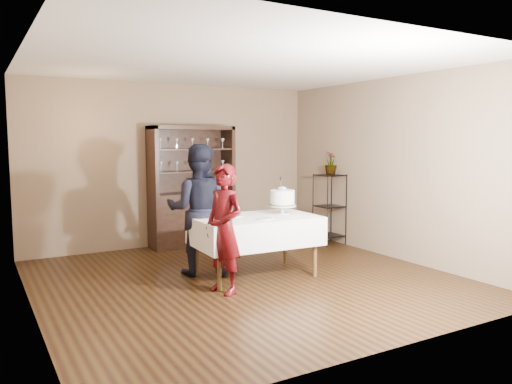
# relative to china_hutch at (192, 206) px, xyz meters

# --- Properties ---
(floor) EXTENTS (5.00, 5.00, 0.00)m
(floor) POSITION_rel_china_hutch_xyz_m (-0.20, -2.25, -0.66)
(floor) COLOR black
(floor) RESTS_ON ground
(ceiling) EXTENTS (5.00, 5.00, 0.00)m
(ceiling) POSITION_rel_china_hutch_xyz_m (-0.20, -2.25, 2.04)
(ceiling) COLOR silver
(ceiling) RESTS_ON back_wall
(back_wall) EXTENTS (5.00, 0.02, 2.70)m
(back_wall) POSITION_rel_china_hutch_xyz_m (-0.20, 0.25, 0.69)
(back_wall) COLOR #73634A
(back_wall) RESTS_ON floor
(wall_left) EXTENTS (0.02, 5.00, 2.70)m
(wall_left) POSITION_rel_china_hutch_xyz_m (-2.70, -2.25, 0.69)
(wall_left) COLOR #73634A
(wall_left) RESTS_ON floor
(wall_right) EXTENTS (0.02, 5.00, 2.70)m
(wall_right) POSITION_rel_china_hutch_xyz_m (2.30, -2.25, 0.69)
(wall_right) COLOR #73634A
(wall_right) RESTS_ON floor
(china_hutch) EXTENTS (1.40, 0.48, 2.00)m
(china_hutch) POSITION_rel_china_hutch_xyz_m (0.00, 0.00, 0.00)
(china_hutch) COLOR black
(china_hutch) RESTS_ON floor
(plant_etagere) EXTENTS (0.42, 0.42, 1.20)m
(plant_etagere) POSITION_rel_china_hutch_xyz_m (2.08, -1.05, -0.01)
(plant_etagere) COLOR black
(plant_etagere) RESTS_ON floor
(cake_table) EXTENTS (1.61, 1.03, 0.79)m
(cake_table) POSITION_rel_china_hutch_xyz_m (-0.02, -2.18, -0.06)
(cake_table) COLOR white
(cake_table) RESTS_ON floor
(woman) EXTENTS (0.50, 0.63, 1.50)m
(woman) POSITION_rel_china_hutch_xyz_m (-0.69, -2.61, 0.09)
(woman) COLOR #3B0507
(woman) RESTS_ON floor
(man) EXTENTS (1.05, 0.98, 1.72)m
(man) POSITION_rel_china_hutch_xyz_m (-0.62, -1.71, 0.20)
(man) COLOR black
(man) RESTS_ON floor
(cake) EXTENTS (0.41, 0.41, 0.50)m
(cake) POSITION_rel_china_hutch_xyz_m (0.41, -2.15, 0.32)
(cake) COLOR silver
(cake) RESTS_ON cake_table
(plate_near) EXTENTS (0.22, 0.22, 0.01)m
(plate_near) POSITION_rel_china_hutch_xyz_m (-0.03, -2.44, 0.13)
(plate_near) COLOR silver
(plate_near) RESTS_ON cake_table
(plate_far) EXTENTS (0.22, 0.22, 0.01)m
(plate_far) POSITION_rel_china_hutch_xyz_m (-0.25, -2.07, 0.13)
(plate_far) COLOR silver
(plate_far) RESTS_ON cake_table
(potted_plant) EXTENTS (0.30, 0.30, 0.39)m
(potted_plant) POSITION_rel_china_hutch_xyz_m (2.12, -1.03, 0.72)
(potted_plant) COLOR #41642F
(potted_plant) RESTS_ON plant_etagere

